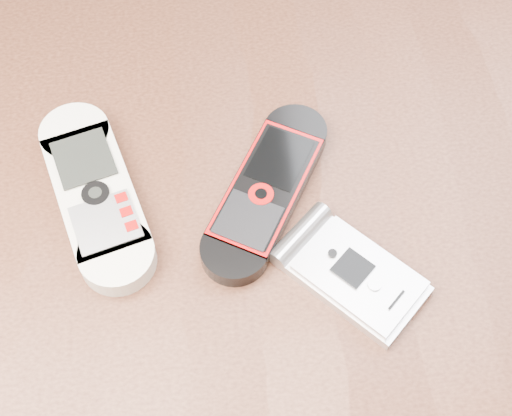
% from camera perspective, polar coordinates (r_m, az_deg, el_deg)
% --- Properties ---
extents(table, '(1.20, 0.80, 0.75)m').
position_cam_1_polar(table, '(0.64, -0.45, -5.32)').
color(table, black).
rests_on(table, ground).
extents(nokia_white, '(0.10, 0.18, 0.02)m').
position_cam_1_polar(nokia_white, '(0.55, -12.72, 1.18)').
color(nokia_white, silver).
rests_on(nokia_white, table).
extents(nokia_black_red, '(0.12, 0.17, 0.02)m').
position_cam_1_polar(nokia_black_red, '(0.54, 0.83, 1.50)').
color(nokia_black_red, black).
rests_on(nokia_black_red, table).
extents(motorola_razr, '(0.12, 0.12, 0.02)m').
position_cam_1_polar(motorola_razr, '(0.51, 7.93, -5.34)').
color(motorola_razr, silver).
rests_on(motorola_razr, table).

